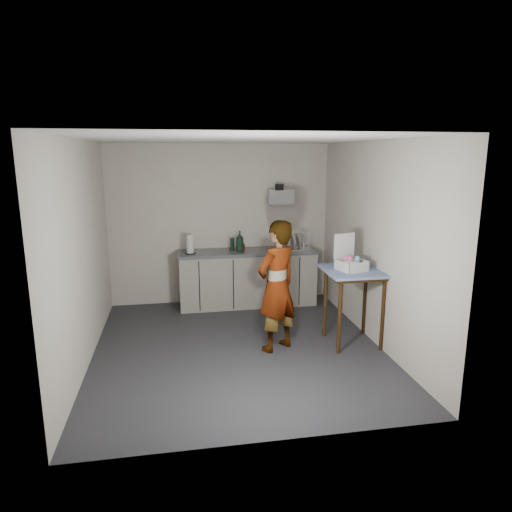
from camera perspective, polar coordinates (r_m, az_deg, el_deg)
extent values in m
plane|color=#25252A|center=(5.99, -2.29, -11.34)|extent=(4.00, 4.00, 0.00)
cube|color=beige|center=(7.53, -4.47, 3.94)|extent=(3.60, 0.02, 2.60)
cube|color=beige|center=(6.09, 14.53, 1.51)|extent=(0.02, 4.00, 2.60)
cube|color=beige|center=(5.64, -20.74, 0.23)|extent=(0.02, 4.00, 2.60)
cube|color=white|center=(5.48, -2.54, 14.33)|extent=(3.60, 4.00, 0.01)
cube|color=black|center=(7.60, -1.07, -5.73)|extent=(2.20, 0.52, 0.08)
cube|color=#A7A295|center=(7.48, -1.08, -2.90)|extent=(2.20, 0.58, 0.86)
cube|color=#555760|center=(7.38, -1.09, 0.51)|extent=(2.24, 0.62, 0.05)
cube|color=black|center=(7.13, -7.08, -3.79)|extent=(0.02, 0.01, 0.80)
cube|color=black|center=(7.17, -2.85, -3.60)|extent=(0.02, 0.01, 0.80)
cube|color=black|center=(7.26, 1.39, -3.40)|extent=(0.01, 0.01, 0.80)
cube|color=black|center=(7.38, 5.44, -3.18)|extent=(0.02, 0.01, 0.80)
cube|color=silver|center=(7.58, 3.14, 7.43)|extent=(0.42, 0.16, 0.24)
cube|color=silver|center=(7.64, 3.04, 6.42)|extent=(0.30, 0.06, 0.04)
cube|color=black|center=(7.47, 2.93, 8.59)|extent=(0.14, 0.02, 0.10)
cylinder|color=#3A260D|center=(5.75, 10.40, -7.67)|extent=(0.05, 0.05, 0.91)
cylinder|color=#3A260D|center=(5.96, 15.55, -7.20)|extent=(0.05, 0.05, 0.91)
cylinder|color=#3A260D|center=(6.25, 8.65, -5.93)|extent=(0.05, 0.05, 0.91)
cylinder|color=#3A260D|center=(6.45, 13.45, -5.57)|extent=(0.05, 0.05, 0.91)
cube|color=#3A260D|center=(5.96, 12.22, -2.20)|extent=(0.68, 0.68, 0.05)
cube|color=#194398|center=(5.95, 12.24, -1.83)|extent=(0.78, 0.78, 0.03)
imported|color=#B2A593|center=(5.67, 2.64, -3.79)|extent=(0.72, 0.66, 1.66)
imported|color=black|center=(7.23, -2.03, 1.82)|extent=(0.14, 0.14, 0.34)
cylinder|color=red|center=(7.31, -1.65, 1.08)|extent=(0.06, 0.06, 0.12)
cylinder|color=black|center=(7.33, -2.99, 1.46)|extent=(0.06, 0.06, 0.21)
cylinder|color=black|center=(7.19, -8.20, 0.34)|extent=(0.17, 0.17, 0.02)
cylinder|color=silver|center=(7.16, -8.24, 1.54)|extent=(0.12, 0.12, 0.29)
cube|color=white|center=(7.48, 4.78, 0.93)|extent=(0.45, 0.34, 0.02)
cylinder|color=white|center=(7.27, 3.56, 1.86)|extent=(0.01, 0.01, 0.29)
cylinder|color=white|center=(7.37, 6.60, 1.95)|extent=(0.01, 0.01, 0.29)
cylinder|color=white|center=(7.54, 3.03, 2.26)|extent=(0.01, 0.01, 0.29)
cylinder|color=white|center=(7.64, 5.98, 2.35)|extent=(0.01, 0.01, 0.29)
cylinder|color=silver|center=(7.43, 3.96, 1.91)|extent=(0.06, 0.25, 0.24)
cylinder|color=silver|center=(7.45, 4.63, 1.93)|extent=(0.06, 0.25, 0.24)
cylinder|color=silver|center=(7.47, 5.29, 1.95)|extent=(0.06, 0.25, 0.24)
cube|color=silver|center=(5.91, 11.83, -1.68)|extent=(0.40, 0.40, 0.01)
cube|color=silver|center=(5.78, 12.80, -1.38)|extent=(0.31, 0.10, 0.12)
cube|color=silver|center=(6.01, 10.95, -0.76)|extent=(0.31, 0.10, 0.12)
cube|color=silver|center=(5.80, 10.67, -1.23)|extent=(0.10, 0.31, 0.12)
cube|color=silver|center=(5.99, 13.01, -0.91)|extent=(0.10, 0.31, 0.12)
cube|color=silver|center=(5.97, 10.97, 1.29)|extent=(0.31, 0.10, 0.32)
cylinder|color=white|center=(5.89, 11.86, -1.07)|extent=(0.21, 0.21, 0.12)
sphere|color=pink|center=(5.81, 11.71, -0.44)|extent=(0.07, 0.07, 0.07)
sphere|color=#5DBAFF|center=(5.87, 12.55, -0.34)|extent=(0.07, 0.07, 0.07)
sphere|color=#50C278|center=(5.91, 11.57, -0.21)|extent=(0.07, 0.07, 0.07)
sphere|color=pink|center=(5.88, 11.24, -0.27)|extent=(0.07, 0.07, 0.07)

